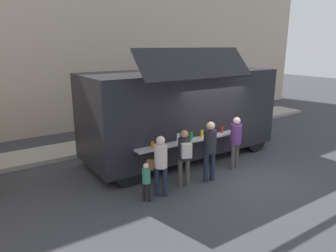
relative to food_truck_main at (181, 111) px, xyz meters
name	(u,v)px	position (x,y,z in m)	size (l,w,h in m)	color
ground_plane	(230,172)	(0.39, -2.00, -1.62)	(60.00, 60.00, 0.00)	#38383D
curb_strip	(44,155)	(-4.00, 2.62, -1.55)	(28.00, 1.60, 0.15)	#9E998E
building_behind	(38,48)	(-3.00, 6.52, 2.04)	(32.00, 2.40, 7.33)	#C0AE99
food_truck_main	(181,111)	(0.00, 0.00, 0.00)	(6.60, 3.28, 3.73)	black
trash_bin	(215,117)	(3.74, 2.32, -1.16)	(0.60, 0.60, 0.92)	#2F5D3A
customer_front_ordering	(210,146)	(-0.55, -2.09, -0.57)	(0.37, 0.36, 1.76)	#1E2538
customer_mid_with_backpack	(184,153)	(-1.35, -1.97, -0.64)	(0.42, 0.52, 1.60)	#49463E
customer_rear_waiting	(160,161)	(-2.19, -2.07, -0.66)	(0.47, 0.46, 1.62)	#1D2436
customer_extra_browsing	(236,138)	(0.76, -1.83, -0.63)	(0.34, 0.34, 1.66)	#4F4743
child_near_queue	(146,179)	(-2.64, -2.12, -1.02)	(0.21, 0.21, 1.02)	black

